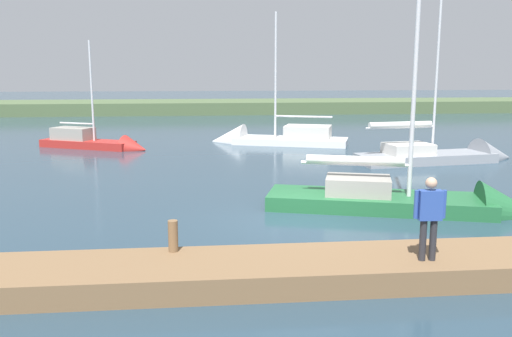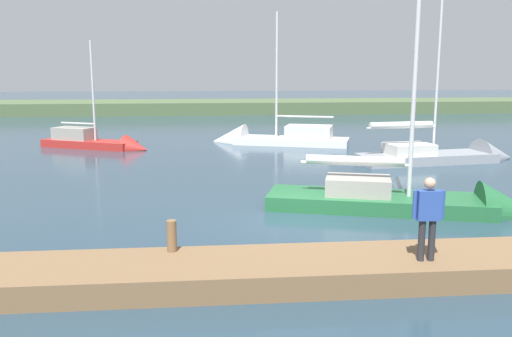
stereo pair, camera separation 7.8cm
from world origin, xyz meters
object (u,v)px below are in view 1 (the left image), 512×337
object	(u,v)px
sailboat_behind_pier	(420,207)
sailboat_near_dock	(450,158)
mooring_post_near	(173,236)
sailboat_outer_mooring	(98,145)
person_on_dock	(430,213)
sailboat_inner_slip	(267,141)

from	to	relation	value
sailboat_behind_pier	sailboat_near_dock	distance (m)	10.18
mooring_post_near	sailboat_outer_mooring	bearing A→B (deg)	-75.13
sailboat_behind_pier	sailboat_outer_mooring	xyz separation A→B (m)	(12.57, -15.00, 0.10)
person_on_dock	sailboat_inner_slip	bearing A→B (deg)	5.08
sailboat_near_dock	sailboat_outer_mooring	xyz separation A→B (m)	(17.69, -6.20, 0.03)
mooring_post_near	sailboat_inner_slip	size ratio (longest dim) A/B	0.08
sailboat_inner_slip	sailboat_outer_mooring	bearing A→B (deg)	24.81
sailboat_near_dock	sailboat_outer_mooring	world-z (taller)	sailboat_near_dock
sailboat_inner_slip	mooring_post_near	bearing A→B (deg)	96.63
sailboat_near_dock	mooring_post_near	bearing A→B (deg)	-141.34
sailboat_behind_pier	person_on_dock	distance (m)	6.21
mooring_post_near	sailboat_inner_slip	xyz separation A→B (m)	(-4.46, -20.58, -0.69)
mooring_post_near	person_on_dock	distance (m)	5.32
sailboat_near_dock	sailboat_outer_mooring	bearing A→B (deg)	152.37
sailboat_outer_mooring	sailboat_inner_slip	bearing A→B (deg)	31.60
sailboat_inner_slip	person_on_dock	size ratio (longest dim) A/B	5.05
sailboat_outer_mooring	person_on_dock	world-z (taller)	sailboat_outer_mooring
mooring_post_near	sailboat_outer_mooring	xyz separation A→B (m)	(5.20, -19.58, -0.64)
sailboat_behind_pier	sailboat_outer_mooring	size ratio (longest dim) A/B	1.54
sailboat_near_dock	person_on_dock	bearing A→B (deg)	-125.19
mooring_post_near	sailboat_outer_mooring	size ratio (longest dim) A/B	0.10
mooring_post_near	sailboat_near_dock	size ratio (longest dim) A/B	0.07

